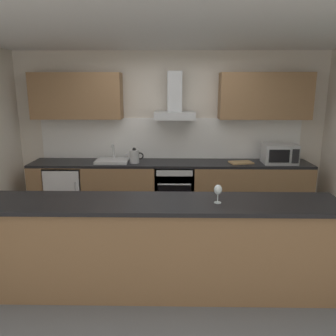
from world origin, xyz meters
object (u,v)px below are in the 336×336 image
object	(u,v)px
microwave	(280,154)
chopping_board	(241,162)
kettle	(134,156)
range_hood	(175,104)
oven	(174,190)
sink	(112,160)
wine_glass	(218,190)
refrigerator	(68,191)

from	to	relation	value
microwave	chopping_board	bearing A→B (deg)	179.59
microwave	chopping_board	world-z (taller)	microwave
kettle	range_hood	xyz separation A→B (m)	(0.62, 0.16, 0.78)
oven	microwave	size ratio (longest dim) A/B	1.60
sink	chopping_board	distance (m)	2.00
range_hood	wine_glass	bearing A→B (deg)	-79.54
kettle	chopping_board	distance (m)	1.65
refrigerator	range_hood	world-z (taller)	range_hood
oven	kettle	xyz separation A→B (m)	(-0.62, -0.03, 0.55)
microwave	sink	size ratio (longest dim) A/B	1.00
range_hood	chopping_board	xyz separation A→B (m)	(1.03, -0.15, -0.88)
range_hood	kettle	bearing A→B (deg)	-165.25
oven	sink	bearing A→B (deg)	179.35
oven	range_hood	xyz separation A→B (m)	(0.00, 0.13, 1.33)
range_hood	wine_glass	world-z (taller)	range_hood
refrigerator	chopping_board	distance (m)	2.78
oven	range_hood	size ratio (longest dim) A/B	1.11
chopping_board	sink	bearing A→B (deg)	179.01
chopping_board	range_hood	bearing A→B (deg)	171.53
microwave	kettle	world-z (taller)	microwave
refrigerator	range_hood	xyz separation A→B (m)	(1.71, 0.13, 1.36)
oven	microwave	bearing A→B (deg)	-0.99
range_hood	microwave	bearing A→B (deg)	-5.59
oven	microwave	xyz separation A→B (m)	(1.61, -0.03, 0.59)
sink	kettle	bearing A→B (deg)	-7.25
refrigerator	sink	distance (m)	0.89
microwave	refrigerator	bearing A→B (deg)	179.57
sink	wine_glass	world-z (taller)	sink
range_hood	chopping_board	bearing A→B (deg)	-8.47
oven	wine_glass	world-z (taller)	wine_glass
microwave	kettle	xyz separation A→B (m)	(-2.23, -0.01, -0.04)
oven	refrigerator	world-z (taller)	oven
kettle	range_hood	distance (m)	1.01
refrigerator	kettle	world-z (taller)	kettle
oven	sink	xyz separation A→B (m)	(-0.97, 0.01, 0.47)
sink	wine_glass	xyz separation A→B (m)	(1.38, -2.08, 0.16)
microwave	sink	xyz separation A→B (m)	(-2.58, 0.04, -0.12)
kettle	range_hood	world-z (taller)	range_hood
sink	chopping_board	size ratio (longest dim) A/B	1.47
sink	kettle	xyz separation A→B (m)	(0.35, -0.04, 0.08)
chopping_board	kettle	bearing A→B (deg)	-179.65
refrigerator	range_hood	distance (m)	2.19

